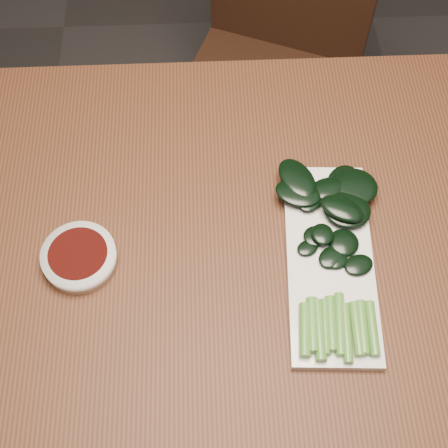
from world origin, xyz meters
TOP-DOWN VIEW (x-y plane):
  - ground at (0.00, 0.00)m, footprint 6.00×6.00m
  - table at (0.00, 0.00)m, footprint 1.40×0.80m
  - chair_far at (0.11, 0.66)m, footprint 0.51×0.51m
  - sauce_bowl at (-0.25, 0.01)m, footprint 0.11×0.11m
  - serving_plate at (0.11, -0.01)m, footprint 0.14×0.33m
  - gai_lan at (0.12, 0.01)m, footprint 0.18×0.34m

SIDE VIEW (x-z plane):
  - ground at x=0.00m, z-range 0.00..0.00m
  - chair_far at x=0.11m, z-range 0.04..0.93m
  - table at x=0.00m, z-range 0.30..1.05m
  - serving_plate at x=0.11m, z-range 0.75..0.76m
  - sauce_bowl at x=-0.25m, z-range 0.75..0.78m
  - gai_lan at x=0.12m, z-range 0.76..0.79m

